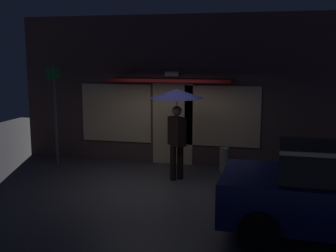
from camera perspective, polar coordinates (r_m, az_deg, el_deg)
name	(u,v)px	position (r m, az deg, el deg)	size (l,w,h in m)	color
ground_plane	(151,187)	(9.55, -2.28, -8.30)	(18.00, 18.00, 0.00)	#423F44
building_facade	(174,91)	(11.39, 0.80, 4.79)	(8.65, 1.00, 4.00)	brown
person_with_umbrella	(177,106)	(9.76, 1.22, 2.72)	(1.25, 1.25, 2.16)	black
street_sign_post	(55,108)	(11.70, -15.06, 2.35)	(0.40, 0.07, 2.71)	#595B60
sidewalk_bollard	(224,160)	(10.79, 7.65, -4.56)	(0.24, 0.24, 0.62)	#9E998E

